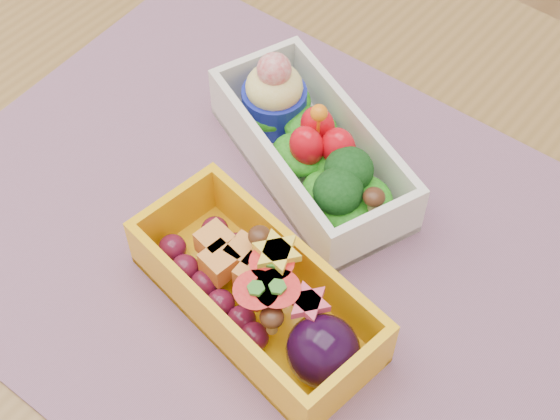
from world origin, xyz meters
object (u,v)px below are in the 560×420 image
Objects in this scene: table at (211,298)px; bento_white at (311,147)px; placemat at (268,238)px; bento_yellow at (260,294)px.

bento_white is at bearing 76.40° from table.
table is at bearing -82.79° from bento_white.
table is 0.17m from bento_white.
bento_white reaches higher than placemat.
placemat is 0.08m from bento_white.
placemat is 0.07m from bento_yellow.
placemat reaches higher than table.
bento_yellow is (0.06, -0.13, 0.00)m from bento_white.
placemat is (0.04, 0.03, 0.10)m from table.
placemat is at bearing 133.02° from bento_yellow.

